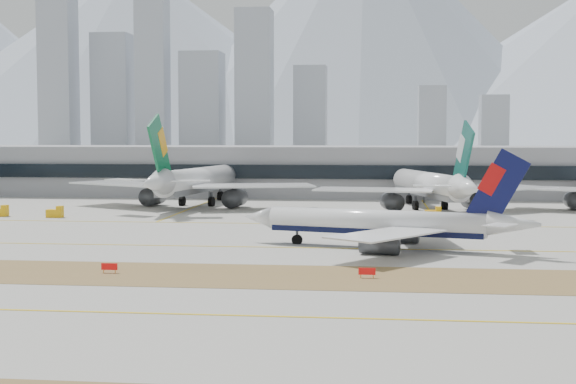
# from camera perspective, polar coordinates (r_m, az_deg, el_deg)

# --- Properties ---
(ground) EXTENTS (3000.00, 3000.00, 0.00)m
(ground) POSITION_cam_1_polar(r_m,az_deg,el_deg) (137.85, -3.79, -3.61)
(ground) COLOR #A5A39A
(ground) RESTS_ON ground
(apron_markings) EXTENTS (360.00, 122.22, 0.06)m
(apron_markings) POSITION_cam_1_polar(r_m,az_deg,el_deg) (86.01, -10.14, -8.32)
(apron_markings) COLOR olive
(apron_markings) RESTS_ON ground
(taxiing_airliner) EXTENTS (48.67, 41.56, 16.61)m
(taxiing_airliner) POSITION_cam_1_polar(r_m,az_deg,el_deg) (131.07, 6.99, -2.27)
(taxiing_airliner) COLOR white
(taxiing_airliner) RESTS_ON ground
(widebody_eva) EXTENTS (65.83, 64.93, 23.66)m
(widebody_eva) POSITION_cam_1_polar(r_m,az_deg,el_deg) (208.72, -6.63, 0.70)
(widebody_eva) COLOR white
(widebody_eva) RESTS_ON ground
(widebody_cathay) EXTENTS (59.62, 59.51, 21.95)m
(widebody_cathay) POSITION_cam_1_polar(r_m,az_deg,el_deg) (199.90, 10.18, 0.39)
(widebody_cathay) COLOR white
(widebody_cathay) RESTS_ON ground
(terminal) EXTENTS (280.00, 43.10, 15.00)m
(terminal) POSITION_cam_1_polar(r_m,az_deg,el_deg) (250.73, 0.79, 1.56)
(terminal) COLOR gray
(terminal) RESTS_ON ground
(hold_sign_left) EXTENTS (2.20, 0.15, 1.35)m
(hold_sign_left) POSITION_cam_1_polar(r_m,az_deg,el_deg) (109.80, -12.59, -5.21)
(hold_sign_left) COLOR red
(hold_sign_left) RESTS_ON ground
(hold_sign_right) EXTENTS (2.20, 0.15, 1.35)m
(hold_sign_right) POSITION_cam_1_polar(r_m,az_deg,el_deg) (104.00, 5.64, -5.64)
(hold_sign_right) COLOR red
(hold_sign_right) RESTS_ON ground
(gse_c) EXTENTS (3.55, 2.00, 2.60)m
(gse_c) POSITION_cam_1_polar(r_m,az_deg,el_deg) (180.67, 10.31, -1.52)
(gse_c) COLOR #F1AD0C
(gse_c) RESTS_ON ground
(gse_extra) EXTENTS (3.55, 2.00, 2.60)m
(gse_extra) POSITION_cam_1_polar(r_m,az_deg,el_deg) (193.33, -19.77, -1.33)
(gse_extra) COLOR #F1AD0C
(gse_extra) RESTS_ON ground
(gse_b) EXTENTS (3.55, 2.00, 2.60)m
(gse_b) POSITION_cam_1_polar(r_m,az_deg,el_deg) (186.94, -16.20, -1.43)
(gse_b) COLOR #F1AD0C
(gse_b) RESTS_ON ground
(city_skyline) EXTENTS (342.00, 49.80, 140.00)m
(city_skyline) POSITION_cam_1_polar(r_m,az_deg,el_deg) (603.11, -6.30, 7.01)
(city_skyline) COLOR #959CAA
(city_skyline) RESTS_ON ground
(mountain_ridge) EXTENTS (2830.00, 1120.00, 470.00)m
(mountain_ridge) POSITION_cam_1_polar(r_m,az_deg,el_deg) (1547.34, 6.67, 10.08)
(mountain_ridge) COLOR #9EA8B7
(mountain_ridge) RESTS_ON ground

